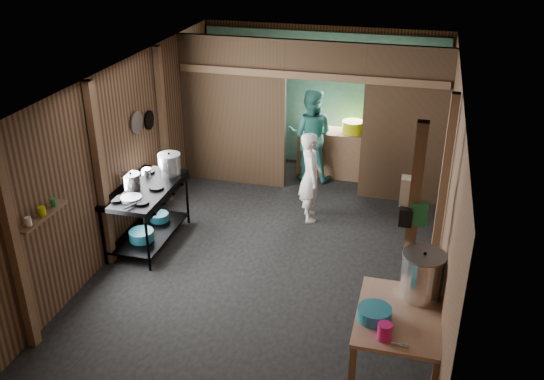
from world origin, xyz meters
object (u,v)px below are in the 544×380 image
(gas_range, at_px, (148,215))
(pink_bucket, at_px, (385,331))
(stove_pot_large, at_px, (170,165))
(stock_pot, at_px, (422,276))
(cook, at_px, (310,177))
(yellow_tub, at_px, (353,127))
(prep_table, at_px, (396,341))

(gas_range, bearing_deg, pink_bucket, -31.52)
(stove_pot_large, xyz_separation_m, pink_bucket, (3.42, -2.71, -0.25))
(gas_range, distance_m, pink_bucket, 4.22)
(stock_pot, distance_m, pink_bucket, 0.89)
(gas_range, height_order, stock_pot, stock_pot)
(gas_range, relative_size, stove_pot_large, 4.49)
(gas_range, relative_size, pink_bucket, 8.77)
(pink_bucket, bearing_deg, stove_pot_large, 141.56)
(pink_bucket, bearing_deg, cook, 112.27)
(pink_bucket, bearing_deg, gas_range, 148.48)
(stove_pot_large, bearing_deg, cook, 22.82)
(pink_bucket, xyz_separation_m, yellow_tub, (-1.05, 5.33, 0.16))
(pink_bucket, distance_m, yellow_tub, 5.43)
(yellow_tub, relative_size, cook, 0.27)
(yellow_tub, bearing_deg, stove_pot_large, -132.18)
(stove_pot_large, relative_size, yellow_tub, 0.89)
(gas_range, height_order, prep_table, gas_range)
(pink_bucket, bearing_deg, yellow_tub, 101.11)
(yellow_tub, distance_m, cook, 1.85)
(prep_table, xyz_separation_m, stock_pot, (0.19, 0.40, 0.61))
(gas_range, distance_m, prep_table, 4.11)
(gas_range, bearing_deg, stove_pot_large, 71.65)
(stock_pot, relative_size, pink_bucket, 3.10)
(stove_pot_large, bearing_deg, pink_bucket, -38.44)
(pink_bucket, bearing_deg, stock_pot, 69.34)
(gas_range, height_order, stove_pot_large, stove_pot_large)
(stove_pot_large, bearing_deg, yellow_tub, 47.82)
(prep_table, xyz_separation_m, cook, (-1.57, 3.11, 0.37))
(gas_range, height_order, yellow_tub, yellow_tub)
(prep_table, height_order, yellow_tub, yellow_tub)
(prep_table, bearing_deg, cook, 116.78)
(yellow_tub, bearing_deg, stock_pot, -73.26)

